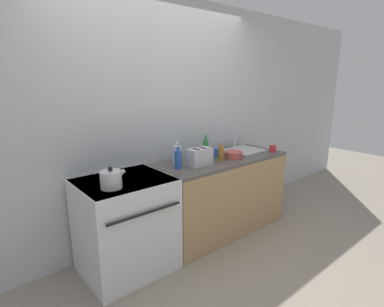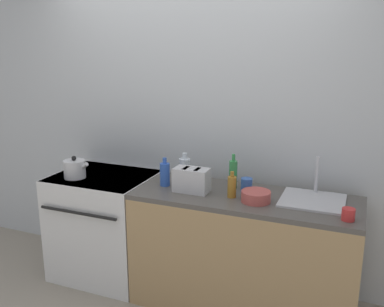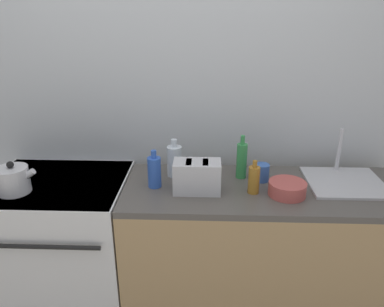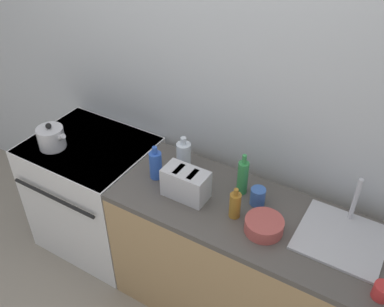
{
  "view_description": "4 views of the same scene",
  "coord_description": "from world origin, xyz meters",
  "px_view_note": "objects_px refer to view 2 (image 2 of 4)",
  "views": [
    {
      "loc": [
        -1.79,
        -1.98,
        1.74
      ],
      "look_at": [
        0.16,
        0.35,
        0.99
      ],
      "focal_mm": 28.0,
      "sensor_mm": 36.0,
      "label": 1
    },
    {
      "loc": [
        1.31,
        -2.5,
        1.94
      ],
      "look_at": [
        0.13,
        0.39,
        1.13
      ],
      "focal_mm": 40.0,
      "sensor_mm": 36.0,
      "label": 2
    },
    {
      "loc": [
        0.22,
        -1.59,
        1.84
      ],
      "look_at": [
        0.15,
        0.39,
        1.05
      ],
      "focal_mm": 35.0,
      "sensor_mm": 36.0,
      "label": 3
    },
    {
      "loc": [
        1.14,
        -1.29,
        2.53
      ],
      "look_at": [
        0.13,
        0.4,
        1.06
      ],
      "focal_mm": 40.0,
      "sensor_mm": 36.0,
      "label": 4
    }
  ],
  "objects_px": {
    "bottle_amber": "(232,187)",
    "bowl": "(256,196)",
    "cup_blue": "(247,185)",
    "toaster": "(192,180)",
    "cup_red": "(348,214)",
    "kettle": "(75,169)",
    "bottle_green": "(233,174)",
    "stove": "(106,224)",
    "bottle_blue": "(165,174)",
    "bottle_clear": "(185,170)"
  },
  "relations": [
    {
      "from": "bottle_clear",
      "to": "bowl",
      "type": "height_order",
      "value": "bottle_clear"
    },
    {
      "from": "kettle",
      "to": "bowl",
      "type": "relative_size",
      "value": 1.08
    },
    {
      "from": "bottle_green",
      "to": "bottle_blue",
      "type": "xyz_separation_m",
      "value": [
        -0.5,
        -0.14,
        -0.02
      ]
    },
    {
      "from": "bottle_green",
      "to": "cup_red",
      "type": "bearing_deg",
      "value": -20.74
    },
    {
      "from": "bottle_blue",
      "to": "bottle_amber",
      "type": "bearing_deg",
      "value": -5.62
    },
    {
      "from": "kettle",
      "to": "cup_red",
      "type": "distance_m",
      "value": 2.09
    },
    {
      "from": "kettle",
      "to": "toaster",
      "type": "distance_m",
      "value": 1.0
    },
    {
      "from": "stove",
      "to": "cup_blue",
      "type": "bearing_deg",
      "value": 3.03
    },
    {
      "from": "stove",
      "to": "bottle_blue",
      "type": "distance_m",
      "value": 0.78
    },
    {
      "from": "bottle_clear",
      "to": "cup_red",
      "type": "relative_size",
      "value": 2.85
    },
    {
      "from": "kettle",
      "to": "toaster",
      "type": "bearing_deg",
      "value": 2.69
    },
    {
      "from": "toaster",
      "to": "bottle_clear",
      "type": "distance_m",
      "value": 0.25
    },
    {
      "from": "cup_blue",
      "to": "bottle_blue",
      "type": "bearing_deg",
      "value": -170.82
    },
    {
      "from": "stove",
      "to": "bottle_clear",
      "type": "distance_m",
      "value": 0.87
    },
    {
      "from": "toaster",
      "to": "bottle_blue",
      "type": "distance_m",
      "value": 0.25
    },
    {
      "from": "kettle",
      "to": "cup_red",
      "type": "height_order",
      "value": "kettle"
    },
    {
      "from": "kettle",
      "to": "bottle_amber",
      "type": "distance_m",
      "value": 1.31
    },
    {
      "from": "toaster",
      "to": "bottle_amber",
      "type": "xyz_separation_m",
      "value": [
        0.31,
        -0.0,
        -0.01
      ]
    },
    {
      "from": "bottle_amber",
      "to": "bowl",
      "type": "bearing_deg",
      "value": -6.54
    },
    {
      "from": "bottle_green",
      "to": "bottle_blue",
      "type": "distance_m",
      "value": 0.52
    },
    {
      "from": "bottle_clear",
      "to": "kettle",
      "type": "bearing_deg",
      "value": -163.77
    },
    {
      "from": "kettle",
      "to": "stove",
      "type": "bearing_deg",
      "value": 37.46
    },
    {
      "from": "stove",
      "to": "bottle_green",
      "type": "bearing_deg",
      "value": 5.56
    },
    {
      "from": "bottle_green",
      "to": "cup_red",
      "type": "relative_size",
      "value": 3.26
    },
    {
      "from": "bottle_amber",
      "to": "cup_blue",
      "type": "distance_m",
      "value": 0.17
    },
    {
      "from": "bottle_amber",
      "to": "cup_red",
      "type": "xyz_separation_m",
      "value": [
        0.78,
        -0.12,
        -0.04
      ]
    },
    {
      "from": "bottle_green",
      "to": "cup_blue",
      "type": "xyz_separation_m",
      "value": [
        0.12,
        -0.04,
        -0.06
      ]
    },
    {
      "from": "stove",
      "to": "kettle",
      "type": "relative_size",
      "value": 4.04
    },
    {
      "from": "toaster",
      "to": "cup_red",
      "type": "xyz_separation_m",
      "value": [
        1.09,
        -0.12,
        -0.05
      ]
    },
    {
      "from": "kettle",
      "to": "bottle_clear",
      "type": "xyz_separation_m",
      "value": [
        0.86,
        0.25,
        0.02
      ]
    },
    {
      "from": "bottle_green",
      "to": "cup_red",
      "type": "xyz_separation_m",
      "value": [
        0.83,
        -0.31,
        -0.07
      ]
    },
    {
      "from": "toaster",
      "to": "cup_red",
      "type": "relative_size",
      "value": 3.2
    },
    {
      "from": "kettle",
      "to": "bowl",
      "type": "height_order",
      "value": "kettle"
    },
    {
      "from": "stove",
      "to": "bottle_clear",
      "type": "height_order",
      "value": "bottle_clear"
    },
    {
      "from": "cup_blue",
      "to": "stove",
      "type": "bearing_deg",
      "value": -176.97
    },
    {
      "from": "toaster",
      "to": "bottle_amber",
      "type": "height_order",
      "value": "bottle_amber"
    },
    {
      "from": "cup_blue",
      "to": "kettle",
      "type": "bearing_deg",
      "value": -171.84
    },
    {
      "from": "toaster",
      "to": "bottle_clear",
      "type": "relative_size",
      "value": 1.12
    },
    {
      "from": "kettle",
      "to": "bottle_blue",
      "type": "relative_size",
      "value": 1.0
    },
    {
      "from": "stove",
      "to": "bowl",
      "type": "height_order",
      "value": "bowl"
    },
    {
      "from": "stove",
      "to": "cup_blue",
      "type": "relative_size",
      "value": 8.67
    },
    {
      "from": "kettle",
      "to": "cup_blue",
      "type": "bearing_deg",
      "value": 8.16
    },
    {
      "from": "stove",
      "to": "bottle_amber",
      "type": "relative_size",
      "value": 4.69
    },
    {
      "from": "toaster",
      "to": "cup_red",
      "type": "height_order",
      "value": "toaster"
    },
    {
      "from": "bottle_amber",
      "to": "cup_blue",
      "type": "height_order",
      "value": "bottle_amber"
    },
    {
      "from": "bottle_blue",
      "to": "cup_blue",
      "type": "distance_m",
      "value": 0.62
    },
    {
      "from": "bottle_clear",
      "to": "bottle_amber",
      "type": "relative_size",
      "value": 1.22
    },
    {
      "from": "stove",
      "to": "cup_red",
      "type": "bearing_deg",
      "value": -6.26
    },
    {
      "from": "cup_red",
      "to": "bowl",
      "type": "xyz_separation_m",
      "value": [
        -0.6,
        0.1,
        -0.0
      ]
    },
    {
      "from": "toaster",
      "to": "bottle_clear",
      "type": "bearing_deg",
      "value": 124.68
    }
  ]
}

